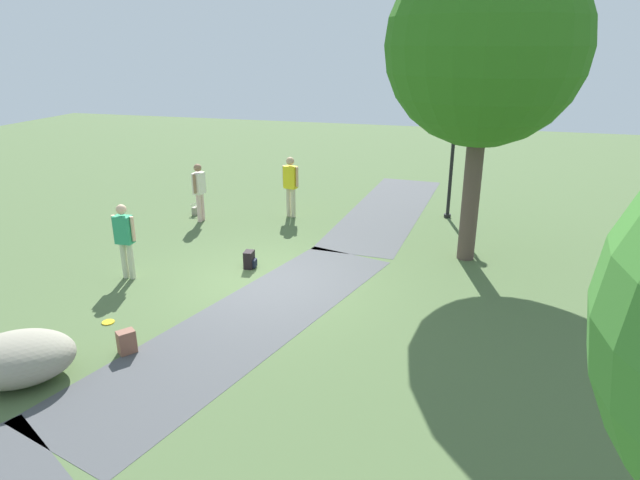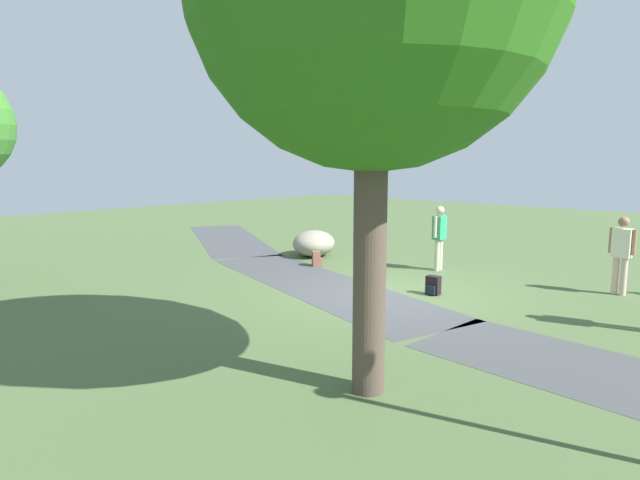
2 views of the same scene
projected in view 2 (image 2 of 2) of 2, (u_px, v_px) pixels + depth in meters
ground_plane at (393, 295)px, 11.23m from camera, size 48.00×48.00×0.00m
footpath_segment_mid at (319, 284)px, 12.24m from camera, size 8.27×4.17×0.01m
footpath_segment_far at (228, 239)px, 19.38m from camera, size 8.01×5.68×0.01m
lawn_boulder at (314, 243)px, 15.86m from camera, size 1.92×2.04×0.76m
woman_with_handbag at (622, 250)px, 11.17m from camera, size 0.52×0.26×1.66m
man_near_boulder at (439, 233)px, 13.68m from camera, size 0.25×0.52×1.67m
backpack_by_boulder at (317, 259)px, 14.34m from camera, size 0.35×0.35×0.40m
spare_backpack_on_lawn at (433, 286)px, 11.28m from camera, size 0.30×0.28×0.40m
frisbee_on_grass at (362, 265)px, 14.52m from camera, size 0.23×0.23×0.02m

